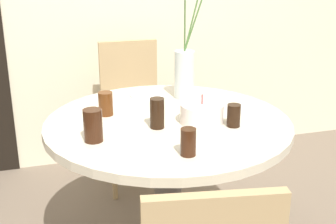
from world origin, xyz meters
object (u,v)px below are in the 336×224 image
object	(u,v)px
drink_glass_1	(93,125)
chair_right_flank	(132,104)
flower_vase	(187,56)
drink_glass_4	(234,115)
drink_glass_2	(106,104)
drink_glass_0	(157,113)
drink_glass_3	(188,142)
side_plate	(148,94)
birthday_cake	(202,113)

from	to	relation	value
drink_glass_1	chair_right_flank	bearing A→B (deg)	70.01
flower_vase	drink_glass_4	xyz separation A→B (m)	(0.07, -0.45, -0.17)
flower_vase	drink_glass_2	distance (m)	0.50
flower_vase	drink_glass_1	bearing A→B (deg)	-141.48
chair_right_flank	drink_glass_1	world-z (taller)	chair_right_flank
chair_right_flank	drink_glass_0	distance (m)	1.02
flower_vase	drink_glass_0	world-z (taller)	flower_vase
drink_glass_0	drink_glass_2	size ratio (longest dim) A/B	1.21
flower_vase	drink_glass_2	size ratio (longest dim) A/B	6.40
drink_glass_3	drink_glass_1	bearing A→B (deg)	144.27
drink_glass_2	drink_glass_4	distance (m)	0.61
chair_right_flank	drink_glass_3	world-z (taller)	chair_right_flank
drink_glass_0	drink_glass_2	bearing A→B (deg)	130.39
side_plate	drink_glass_4	world-z (taller)	drink_glass_4
chair_right_flank	drink_glass_2	xyz separation A→B (m)	(-0.28, -0.75, 0.28)
drink_glass_2	drink_glass_4	bearing A→B (deg)	-30.20
side_plate	drink_glass_3	size ratio (longest dim) A/B	1.81
drink_glass_3	drink_glass_4	xyz separation A→B (m)	(0.29, 0.23, -0.00)
drink_glass_3	side_plate	bearing A→B (deg)	87.49
drink_glass_2	drink_glass_4	xyz separation A→B (m)	(0.52, -0.30, -0.01)
birthday_cake	drink_glass_3	world-z (taller)	birthday_cake
drink_glass_3	flower_vase	bearing A→B (deg)	72.02
drink_glass_1	drink_glass_3	world-z (taller)	drink_glass_1
drink_glass_1	drink_glass_2	bearing A→B (deg)	71.54
drink_glass_1	drink_glass_2	distance (m)	0.31
drink_glass_3	drink_glass_0	bearing A→B (deg)	97.50
flower_vase	drink_glass_0	size ratio (longest dim) A/B	5.30
flower_vase	drink_glass_0	xyz separation A→B (m)	(-0.26, -0.37, -0.16)
drink_glass_0	drink_glass_4	distance (m)	0.34
drink_glass_1	drink_glass_0	bearing A→B (deg)	13.69
chair_right_flank	birthday_cake	xyz separation A→B (m)	(0.12, -0.97, 0.27)
drink_glass_0	drink_glass_2	xyz separation A→B (m)	(-0.19, 0.23, -0.01)
birthday_cake	side_plate	bearing A→B (deg)	106.10
birthday_cake	drink_glass_1	xyz separation A→B (m)	(-0.50, -0.07, 0.02)
birthday_cake	flower_vase	bearing A→B (deg)	82.05
drink_glass_1	side_plate	bearing A→B (deg)	55.75
flower_vase	drink_glass_1	size ratio (longest dim) A/B	5.23
chair_right_flank	drink_glass_1	bearing A→B (deg)	-108.93
flower_vase	drink_glass_3	xyz separation A→B (m)	(-0.22, -0.68, -0.17)
chair_right_flank	birthday_cake	bearing A→B (deg)	-81.83
birthday_cake	flower_vase	world-z (taller)	flower_vase
drink_glass_0	drink_glass_1	bearing A→B (deg)	-166.31
flower_vase	drink_glass_4	distance (m)	0.48
drink_glass_0	side_plate	bearing A→B (deg)	80.89
flower_vase	side_plate	bearing A→B (deg)	152.20
flower_vase	side_plate	world-z (taller)	flower_vase
flower_vase	side_plate	xyz separation A→B (m)	(-0.19, 0.10, -0.22)
side_plate	drink_glass_1	size ratio (longest dim) A/B	1.43
birthday_cake	drink_glass_0	size ratio (longest dim) A/B	1.44
birthday_cake	drink_glass_1	distance (m)	0.51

